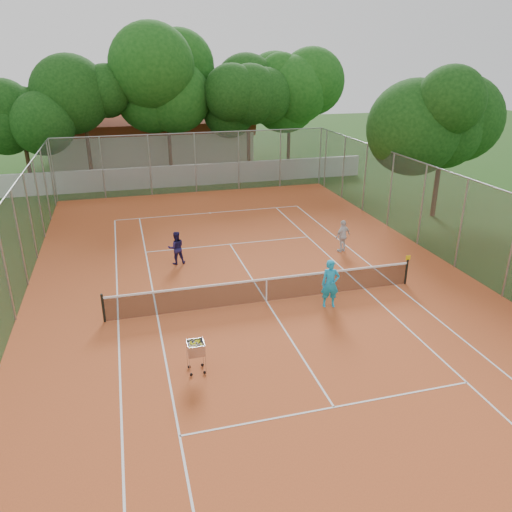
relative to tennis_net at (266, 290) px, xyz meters
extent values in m
plane|color=#18390F|center=(0.00, 0.00, -0.51)|extent=(120.00, 120.00, 0.00)
cube|color=#BB5124|center=(0.00, 0.00, -0.50)|extent=(18.00, 34.00, 0.02)
cube|color=white|center=(0.00, 0.00, -0.49)|extent=(10.98, 23.78, 0.01)
cube|color=black|center=(0.00, 0.00, 0.00)|extent=(11.88, 0.10, 0.98)
cube|color=slate|center=(0.00, 0.00, 1.49)|extent=(18.00, 34.00, 4.00)
cube|color=silver|center=(0.00, 19.00, 0.24)|extent=(26.00, 0.30, 1.50)
cube|color=beige|center=(-2.00, 29.00, 1.69)|extent=(16.40, 9.00, 4.40)
cube|color=#0E330C|center=(0.00, 22.00, 4.49)|extent=(29.00, 19.00, 10.00)
imported|color=#18A1D3|center=(2.16, -0.98, 0.43)|extent=(0.75, 0.57, 1.83)
imported|color=#1D184A|center=(-2.83, 4.63, 0.27)|extent=(0.77, 0.62, 1.51)
imported|color=silver|center=(4.97, 4.07, 0.29)|extent=(0.99, 0.70, 1.55)
cube|color=#AAA9B0|center=(-3.27, -3.81, 0.05)|extent=(0.52, 0.52, 1.08)
camera|label=1|loc=(-4.86, -16.28, 8.23)|focal=35.00mm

